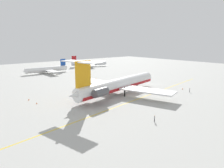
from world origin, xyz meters
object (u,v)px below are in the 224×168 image
Objects in this scene: safety_cone_nose at (183,89)px; safety_cone_wingtip at (29,99)px; ground_crew_near_tail at (96,79)px; safety_cone_tail at (37,103)px; main_jetliner at (117,85)px; ground_crew_near_nose at (190,90)px; airliner_mid_right at (90,63)px; airliner_mid_left at (46,69)px; ground_crew_portside at (155,118)px.

safety_cone_nose and safety_cone_wingtip have the same top height.
safety_cone_nose is at bearing -24.74° from safety_cone_wingtip.
safety_cone_tail is at bearing -120.35° from ground_crew_near_tail.
main_jetliner is at bearing -76.87° from ground_crew_near_tail.
ground_crew_near_tail reaches higher than safety_cone_nose.
safety_cone_wingtip is at bearing 18.31° from ground_crew_near_nose.
ground_crew_near_tail is 3.33× the size of safety_cone_wingtip.
airliner_mid_right is at bearing 50.42° from main_jetliner.
ground_crew_near_tail reaches higher than safety_cone_wingtip.
ground_crew_near_nose is 3.09× the size of safety_cone_wingtip.
safety_cone_nose is (2.41, 4.47, -0.80)m from ground_crew_near_nose.
airliner_mid_left is at bearing -27.15° from ground_crew_near_nose.
ground_crew_near_nose is at bearing -118.30° from safety_cone_nose.
ground_crew_near_nose is at bearing 101.00° from ground_crew_portside.
safety_cone_wingtip is (-54.16, 24.96, 0.00)m from safety_cone_nose.
ground_crew_near_tail is (9.70, 26.14, -2.64)m from main_jetliner.
main_jetliner is at bearing 15.57° from ground_crew_near_nose.
safety_cone_tail is at bearing 160.46° from safety_cone_nose.
main_jetliner is at bearing -16.74° from safety_cone_tail.
ground_crew_near_tail is (-33.16, -53.37, -1.32)m from airliner_mid_right.
ground_crew_near_nose is 56.46m from safety_cone_tail.
safety_cone_nose is (24.68, -79.14, -2.16)m from airliner_mid_left.
ground_crew_near_tail is 1.09× the size of ground_crew_portside.
ground_crew_portside is (-20.28, -52.04, -0.09)m from ground_crew_near_tail.
safety_cone_nose and safety_cone_tail have the same top height.
safety_cone_tail is (-26.98, 8.11, -3.52)m from main_jetliner.
ground_crew_portside is at bearing -158.19° from safety_cone_nose.
ground_crew_portside is (-53.45, -105.40, -1.41)m from airliner_mid_right.
safety_cone_nose is at bearing -75.91° from airliner_mid_right.
safety_cone_tail is at bearing -85.75° from safety_cone_wingtip.
ground_crew_near_tail reaches higher than ground_crew_portside.
safety_cone_wingtip is (-51.75, 29.43, -0.80)m from ground_crew_near_nose.
main_jetliner reaches higher than airliner_mid_left.
ground_crew_near_nose is 3.09× the size of safety_cone_nose.
ground_crew_portside is at bearing -64.26° from safety_cone_tail.
ground_crew_near_tail is at bearing -97.66° from airliner_mid_right.
safety_cone_wingtip is at bearing 155.26° from safety_cone_nose.
safety_cone_nose is (17.05, -37.10, -0.88)m from ground_crew_near_tail.
safety_cone_wingtip is at bearing -112.82° from airliner_mid_right.
airliner_mid_right is at bearing 91.62° from ground_crew_near_tail.
main_jetliner is at bearing -27.06° from safety_cone_wingtip.
airliner_mid_left is 42.75m from ground_crew_near_tail.
airliner_mid_right is 14.79× the size of ground_crew_near_tail.
ground_crew_near_nose is (-18.52, -94.94, -1.40)m from airliner_mid_right.
safety_cone_nose is 57.01m from safety_cone_tail.
airliner_mid_right is 118.19m from ground_crew_portside.
airliner_mid_left is at bearing -140.29° from airliner_mid_right.
safety_cone_nose is (37.33, 14.94, -0.79)m from ground_crew_portside.
airliner_mid_right is 15.94× the size of ground_crew_near_nose.
ground_crew_near_nose is at bearing -76.84° from airliner_mid_right.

